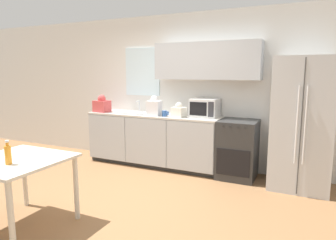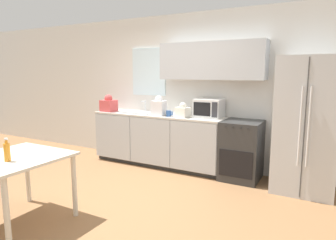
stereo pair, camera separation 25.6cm
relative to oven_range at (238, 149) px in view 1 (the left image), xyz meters
name	(u,v)px [view 1 (the left image)]	position (x,y,z in m)	size (l,w,h in m)	color
ground_plane	(125,203)	(-1.11, -1.59, -0.46)	(12.00, 12.00, 0.00)	olive
wall_back	(185,86)	(-1.04, 0.31, 0.97)	(12.00, 0.38, 2.70)	silver
kitchen_counter	(154,139)	(-1.53, 0.01, 0.01)	(2.47, 0.63, 0.94)	#333333
oven_range	(238,149)	(0.00, 0.00, 0.00)	(0.59, 0.64, 0.93)	#2D2D2D
refrigerator	(302,124)	(0.91, -0.05, 0.49)	(0.81, 0.76, 1.90)	silver
kitchen_sink	(135,112)	(-1.90, 0.02, 0.49)	(0.57, 0.38, 0.22)	#B7BABC
microwave	(205,108)	(-0.60, 0.10, 0.63)	(0.45, 0.37, 0.31)	silver
coffee_mug	(165,113)	(-1.22, -0.14, 0.52)	(0.12, 0.09, 0.10)	#335999
grocery_bag_0	(102,105)	(-2.56, -0.11, 0.61)	(0.29, 0.25, 0.32)	#D14C4C
grocery_bag_1	(154,107)	(-1.44, -0.12, 0.62)	(0.23, 0.20, 0.35)	white
grocery_bag_2	(179,111)	(-0.98, -0.11, 0.58)	(0.24, 0.22, 0.25)	silver
dining_table	(17,169)	(-1.80, -2.60, 0.20)	(0.96, 0.95, 0.77)	beige
drink_bottle	(8,154)	(-1.70, -2.76, 0.41)	(0.06, 0.06, 0.24)	orange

